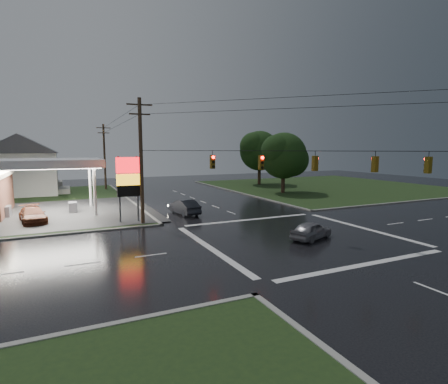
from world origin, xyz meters
name	(u,v)px	position (x,y,z in m)	size (l,w,h in m)	color
ground	(294,237)	(0.00, 0.00, 0.00)	(120.00, 120.00, 0.00)	black
grass_ne	(327,186)	(26.00, 26.00, 0.04)	(36.00, 36.00, 0.08)	black
pylon_sign	(128,178)	(-10.50, 10.50, 4.01)	(2.00, 0.35, 6.00)	#59595E
utility_pole_nw	(141,159)	(-9.50, 9.50, 5.72)	(2.20, 0.32, 11.00)	#382619
utility_pole_n	(105,156)	(-9.50, 38.00, 5.47)	(2.20, 0.32, 10.50)	#382619
traffic_signals	(297,151)	(0.02, -0.02, 6.48)	(26.87, 26.87, 1.47)	black
house_near	(22,164)	(-20.95, 36.00, 4.41)	(11.05, 8.48, 8.60)	silver
house_far	(22,161)	(-21.95, 48.00, 4.41)	(11.05, 8.48, 8.60)	silver
tree_ne_near	(284,156)	(14.14, 21.99, 5.56)	(7.99, 6.80, 8.98)	black
tree_ne_far	(260,151)	(17.15, 33.99, 6.18)	(8.46, 7.20, 9.80)	black
car_north	(184,207)	(-4.73, 12.23, 0.76)	(1.61, 4.60, 1.52)	black
car_crossing	(311,230)	(0.71, -1.07, 0.66)	(1.56, 3.87, 1.32)	gray
car_pump	(33,215)	(-18.44, 14.16, 0.71)	(1.99, 4.89, 1.42)	#622B16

